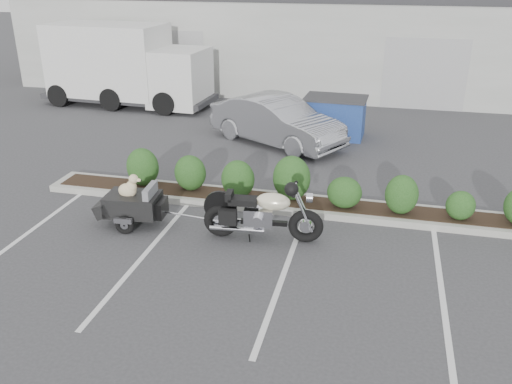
% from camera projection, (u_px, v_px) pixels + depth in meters
% --- Properties ---
extents(ground, '(90.00, 90.00, 0.00)m').
position_uv_depth(ground, '(229.00, 249.00, 10.48)').
color(ground, '#38383A').
rests_on(ground, ground).
extents(planter_kerb, '(12.00, 1.00, 0.15)m').
position_uv_depth(planter_kerb, '(299.00, 205.00, 12.20)').
color(planter_kerb, '#9E9E93').
rests_on(planter_kerb, ground).
extents(building, '(26.00, 10.00, 4.00)m').
position_uv_depth(building, '(331.00, 35.00, 24.89)').
color(building, '#9EA099').
rests_on(building, ground).
extents(motorcycle, '(2.41, 0.85, 1.38)m').
position_uv_depth(motorcycle, '(262.00, 214.00, 10.64)').
color(motorcycle, black).
rests_on(motorcycle, ground).
extents(pet_trailer, '(1.93, 1.08, 1.14)m').
position_uv_depth(pet_trailer, '(132.00, 203.00, 11.29)').
color(pet_trailer, black).
rests_on(pet_trailer, ground).
extents(sedan, '(4.52, 3.44, 1.43)m').
position_uv_depth(sedan, '(277.00, 121.00, 16.25)').
color(sedan, '#ACADB3').
rests_on(sedan, ground).
extents(dumpster, '(1.96, 1.38, 1.25)m').
position_uv_depth(dumpster, '(335.00, 117.00, 16.99)').
color(dumpster, navy).
rests_on(dumpster, ground).
extents(delivery_truck, '(6.66, 2.61, 3.00)m').
position_uv_depth(delivery_truck, '(126.00, 67.00, 20.44)').
color(delivery_truck, silver).
rests_on(delivery_truck, ground).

